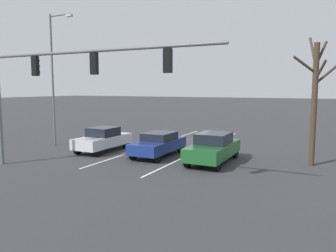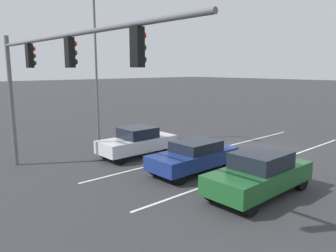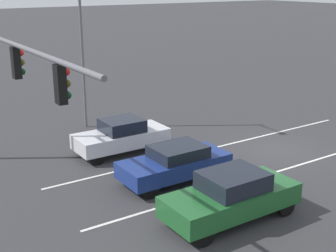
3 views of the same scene
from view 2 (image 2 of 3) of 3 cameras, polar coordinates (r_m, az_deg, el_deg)
The scene contains 8 objects.
ground_plane at distance 19.74m, azimuth 15.79°, elevation -4.02°, with size 240.00×240.00×0.00m, color #333335.
lane_stripe_left_divider at distance 16.96m, azimuth 16.92°, elevation -6.35°, with size 0.12×16.49×0.01m, color silver.
lane_stripe_center_divider at distance 19.02m, azimuth 7.46°, elevation -4.24°, with size 0.12×16.49×0.01m, color silver.
car_darkgreen_leftlane_front at distance 12.64m, azimuth 15.68°, elevation -7.98°, with size 1.86×4.62×1.64m.
car_silver_rightlane_front at distance 17.64m, azimuth -5.35°, elevation -2.73°, with size 1.78×4.24×1.55m.
car_navy_midlane_front at distance 14.91m, azimuth 4.56°, elevation -5.21°, with size 1.81×4.34×1.42m.
traffic_signal_gantry at distance 13.08m, azimuth -20.62°, elevation 9.36°, with size 12.48×0.37×6.14m.
street_lamp_right_shoulder at distance 20.91m, azimuth -12.18°, elevation 11.32°, with size 2.01×0.24×9.15m.
Camera 2 is at (-10.12, 16.29, 4.65)m, focal length 35.00 mm.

